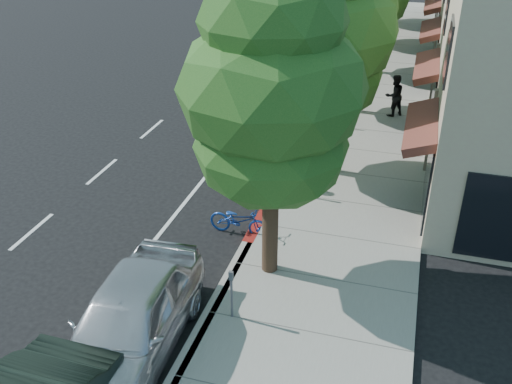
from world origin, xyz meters
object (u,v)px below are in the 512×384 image
at_px(pedestrian, 394,95).
at_px(street_tree_0, 272,94).
at_px(dark_sedan, 291,98).
at_px(white_pickup, 298,56).
at_px(cyclist, 268,162).
at_px(dark_suv_far, 341,24).
at_px(near_car_a, 129,321).
at_px(street_tree_2, 349,11).
at_px(bicycle, 239,220).
at_px(street_tree_1, 322,35).
at_px(silver_suv, 278,106).

bearing_deg(pedestrian, street_tree_0, 40.39).
relative_size(dark_sedan, pedestrian, 2.86).
bearing_deg(white_pickup, cyclist, -75.39).
distance_m(dark_suv_far, near_car_a, 29.06).
height_order(street_tree_2, dark_suv_far, street_tree_2).
xyz_separation_m(street_tree_0, pedestrian, (2.17, 11.89, -3.79)).
distance_m(cyclist, white_pickup, 12.85).
distance_m(bicycle, white_pickup, 15.80).
bearing_deg(bicycle, pedestrian, -13.93).
bearing_deg(street_tree_1, white_pickup, 105.44).
distance_m(white_pickup, pedestrian, 7.50).
height_order(street_tree_2, pedestrian, street_tree_2).
xyz_separation_m(bicycle, pedestrian, (3.47, 10.36, 0.55)).
distance_m(street_tree_2, cyclist, 8.32).
bearing_deg(dark_sedan, dark_suv_far, 95.08).
distance_m(cyclist, near_car_a, 8.05).
distance_m(street_tree_2, dark_sedan, 4.12).
height_order(bicycle, pedestrian, pedestrian).
distance_m(bicycle, pedestrian, 10.94).
bearing_deg(silver_suv, near_car_a, -88.06).
distance_m(bicycle, near_car_a, 5.11).
xyz_separation_m(near_car_a, pedestrian, (4.27, 15.39, 0.16)).
relative_size(street_tree_2, pedestrian, 3.94).
bearing_deg(silver_suv, street_tree_2, 46.39).
bearing_deg(dark_suv_far, dark_sedan, -91.51).
distance_m(street_tree_0, pedestrian, 12.67).
distance_m(street_tree_1, white_pickup, 12.26).
relative_size(cyclist, white_pickup, 0.30).
xyz_separation_m(bicycle, near_car_a, (-0.80, -5.03, 0.39)).
bearing_deg(street_tree_0, white_pickup, 100.20).
height_order(street_tree_1, dark_suv_far, street_tree_1).
distance_m(silver_suv, near_car_a, 13.24).
xyz_separation_m(bicycle, silver_suv, (-0.95, 8.20, 0.41)).
height_order(street_tree_2, white_pickup, street_tree_2).
relative_size(street_tree_2, white_pickup, 1.15).
bearing_deg(white_pickup, street_tree_1, -68.10).
bearing_deg(dark_suv_far, near_car_a, -92.02).
height_order(street_tree_1, silver_suv, street_tree_1).
height_order(street_tree_2, silver_suv, street_tree_2).
xyz_separation_m(dark_sedan, dark_suv_far, (-0.16, 14.56, -0.04)).
bearing_deg(street_tree_0, dark_suv_far, 94.84).
distance_m(street_tree_1, bicycle, 6.30).
bearing_deg(street_tree_2, bicycle, -97.08).
bearing_deg(street_tree_1, dark_sedan, 111.82).
xyz_separation_m(street_tree_0, cyclist, (-1.28, 4.50, -3.91)).
height_order(cyclist, white_pickup, cyclist).
bearing_deg(white_pickup, dark_sedan, -73.54).
height_order(bicycle, near_car_a, near_car_a).
bearing_deg(street_tree_1, cyclist, -130.54).
height_order(white_pickup, pedestrian, pedestrian).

